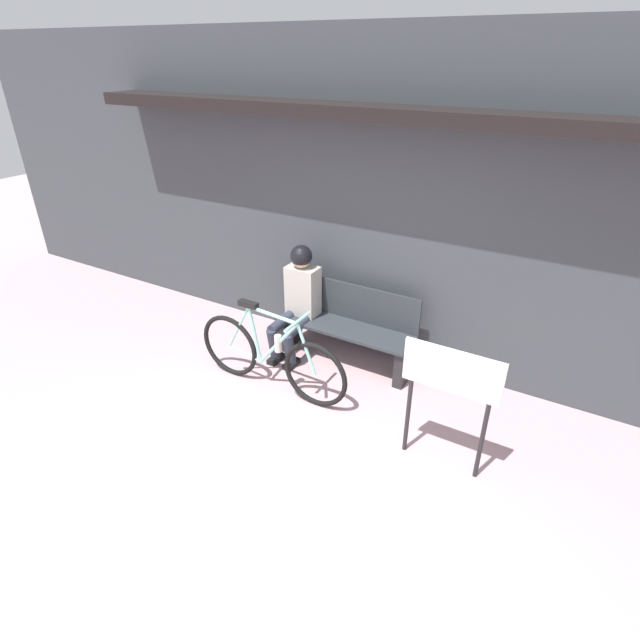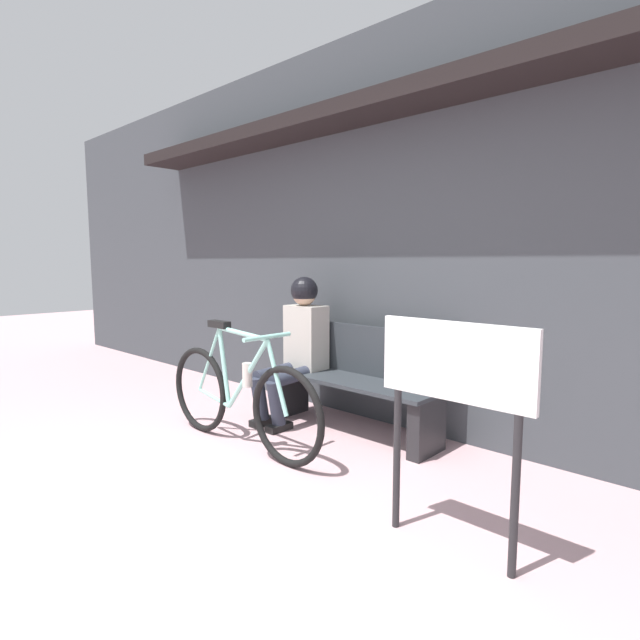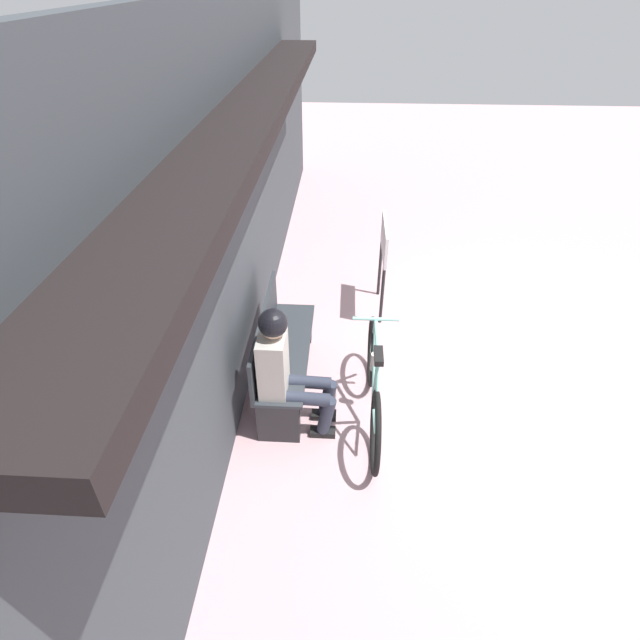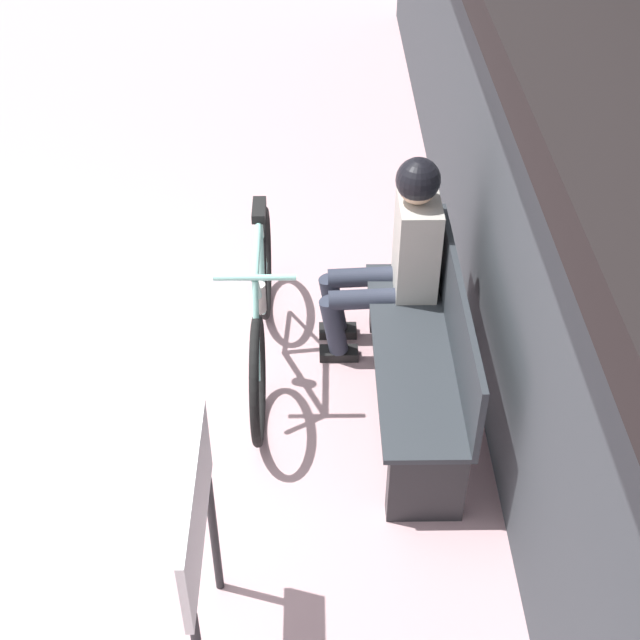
{
  "view_description": "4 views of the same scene",
  "coord_description": "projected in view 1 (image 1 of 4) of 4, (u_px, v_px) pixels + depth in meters",
  "views": [
    {
      "loc": [
        1.81,
        -2.19,
        2.98
      ],
      "look_at": [
        -0.39,
        1.56,
        0.61
      ],
      "focal_mm": 28.0,
      "sensor_mm": 36.0,
      "label": 1
    },
    {
      "loc": [
        2.18,
        -1.1,
        1.34
      ],
      "look_at": [
        -0.31,
        1.55,
        0.92
      ],
      "focal_mm": 28.0,
      "sensor_mm": 36.0,
      "label": 2
    },
    {
      "loc": [
        -3.85,
        1.34,
        3.32
      ],
      "look_at": [
        -0.3,
        1.54,
        0.79
      ],
      "focal_mm": 28.0,
      "sensor_mm": 36.0,
      "label": 3
    },
    {
      "loc": [
        3.11,
        1.33,
        3.39
      ],
      "look_at": [
        -0.29,
        1.37,
        0.61
      ],
      "focal_mm": 50.0,
      "sensor_mm": 36.0,
      "label": 4
    }
  ],
  "objects": [
    {
      "name": "person_seated",
      "position": [
        298.0,
        295.0,
        5.27
      ],
      "size": [
        0.34,
        0.63,
        1.22
      ],
      "color": "#2D3342",
      "rests_on": "ground_plane"
    },
    {
      "name": "bicycle",
      "position": [
        270.0,
        357.0,
        4.8
      ],
      "size": [
        1.68,
        0.4,
        0.91
      ],
      "color": "black",
      "rests_on": "ground_plane"
    },
    {
      "name": "storefront_wall",
      "position": [
        392.0,
        204.0,
        4.81
      ],
      "size": [
        12.0,
        0.56,
        3.2
      ],
      "color": "#3D4247",
      "rests_on": "ground_plane"
    },
    {
      "name": "park_bench_near",
      "position": [
        347.0,
        328.0,
        5.27
      ],
      "size": [
        1.48,
        0.42,
        0.83
      ],
      "color": "#2D3338",
      "rests_on": "ground_plane"
    },
    {
      "name": "signboard",
      "position": [
        450.0,
        382.0,
        3.71
      ],
      "size": [
        0.75,
        0.04,
        1.08
      ],
      "color": "#232326",
      "rests_on": "ground_plane"
    },
    {
      "name": "ground_plane",
      "position": [
        262.0,
        483.0,
        3.89
      ],
      "size": [
        24.0,
        24.0,
        0.0
      ],
      "primitive_type": "plane",
      "color": "#C69EA3"
    }
  ]
}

